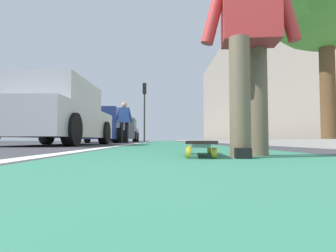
{
  "coord_description": "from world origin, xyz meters",
  "views": [
    {
      "loc": [
        -0.8,
        0.29,
        0.12
      ],
      "look_at": [
        8.94,
        0.06,
        0.61
      ],
      "focal_mm": 30.04,
      "sensor_mm": 36.0,
      "label": 1
    }
  ],
  "objects": [
    {
      "name": "parked_car_near",
      "position": [
        5.86,
        2.77,
        0.71
      ],
      "size": [
        4.25,
        1.97,
        1.48
      ],
      "color": "#B7B7BC",
      "rests_on": "ground"
    },
    {
      "name": "bike_lane_paint",
      "position": [
        24.0,
        0.0,
        0.0
      ],
      "size": [
        56.0,
        2.05,
        0.0
      ],
      "primitive_type": "cube",
      "color": "#2D7256",
      "rests_on": "ground"
    },
    {
      "name": "ground_plane",
      "position": [
        10.0,
        0.0,
        0.0
      ],
      "size": [
        80.0,
        80.0,
        0.0
      ],
      "primitive_type": "plane",
      "color": "#38383D"
    },
    {
      "name": "pedestrian_distant",
      "position": [
        10.34,
        1.77,
        0.93
      ],
      "size": [
        0.45,
        0.71,
        1.62
      ],
      "color": "black",
      "rests_on": "ground"
    },
    {
      "name": "parked_car_far",
      "position": [
        17.67,
        2.84,
        0.72
      ],
      "size": [
        4.13,
        2.04,
        1.5
      ],
      "color": "#4C5156",
      "rests_on": "ground"
    },
    {
      "name": "building_facade",
      "position": [
        22.0,
        -6.77,
        5.13
      ],
      "size": [
        40.0,
        1.2,
        10.26
      ],
      "primitive_type": "cube",
      "color": "gray",
      "rests_on": "ground"
    },
    {
      "name": "traffic_light",
      "position": [
        20.27,
        1.57,
        3.04
      ],
      "size": [
        0.33,
        0.28,
        4.41
      ],
      "color": "#2D2D2D",
      "rests_on": "ground"
    },
    {
      "name": "parked_car_mid",
      "position": [
        11.48,
        2.95,
        0.69
      ],
      "size": [
        4.19,
        2.04,
        1.46
      ],
      "color": "navy",
      "rests_on": "ground"
    },
    {
      "name": "sidewalk_curb",
      "position": [
        18.0,
        -3.61,
        0.07
      ],
      "size": [
        52.0,
        3.2,
        0.13
      ],
      "primitive_type": "cube",
      "color": "#9E9B93",
      "rests_on": "ground"
    },
    {
      "name": "skater_person",
      "position": [
        1.19,
        -0.35,
        0.94
      ],
      "size": [
        0.44,
        0.72,
        1.64
      ],
      "color": "brown",
      "rests_on": "ground"
    },
    {
      "name": "lane_stripe_white",
      "position": [
        20.0,
        1.17,
        0.0
      ],
      "size": [
        52.0,
        0.16,
        0.01
      ],
      "primitive_type": "cube",
      "color": "silver",
      "rests_on": "ground"
    },
    {
      "name": "skateboard",
      "position": [
        1.34,
        -0.01,
        0.09
      ],
      "size": [
        0.86,
        0.29,
        0.11
      ],
      "color": "yellow",
      "rests_on": "ground"
    }
  ]
}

